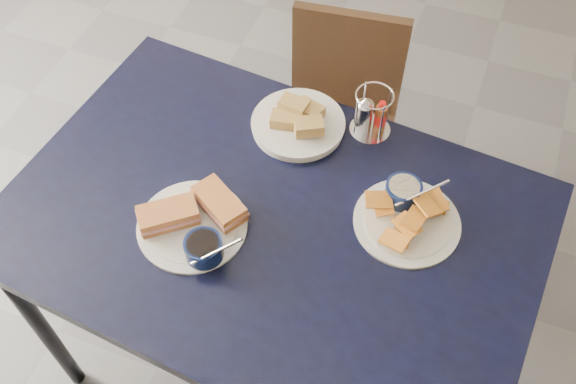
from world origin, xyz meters
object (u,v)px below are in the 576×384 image
(dining_table, at_px, (271,231))
(chair_far, at_px, (343,111))
(condiment_caddy, at_px, (370,115))
(plantain_plate, at_px, (406,210))
(bread_basket, at_px, (298,122))
(sandwich_plate, at_px, (195,222))

(dining_table, height_order, chair_far, chair_far)
(chair_far, xyz_separation_m, condiment_caddy, (0.15, -0.32, 0.35))
(chair_far, relative_size, condiment_caddy, 5.83)
(plantain_plate, relative_size, bread_basket, 1.04)
(sandwich_plate, height_order, bread_basket, sandwich_plate)
(dining_table, height_order, plantain_plate, plantain_plate)
(sandwich_plate, xyz_separation_m, bread_basket, (0.12, 0.39, -0.00))
(chair_far, height_order, sandwich_plate, sandwich_plate)
(sandwich_plate, relative_size, condiment_caddy, 2.21)
(dining_table, relative_size, condiment_caddy, 10.04)
(dining_table, distance_m, condiment_caddy, 0.41)
(chair_far, relative_size, plantain_plate, 3.05)
(chair_far, bearing_deg, bread_basket, -93.84)
(sandwich_plate, relative_size, plantain_plate, 1.15)
(chair_far, xyz_separation_m, sandwich_plate, (-0.14, -0.77, 0.32))
(condiment_caddy, bearing_deg, sandwich_plate, -123.21)
(dining_table, height_order, bread_basket, bread_basket)
(plantain_plate, relative_size, condiment_caddy, 1.91)
(plantain_plate, bearing_deg, condiment_caddy, 124.59)
(plantain_plate, bearing_deg, chair_far, 119.78)
(plantain_plate, height_order, bread_basket, plantain_plate)
(dining_table, height_order, condiment_caddy, condiment_caddy)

